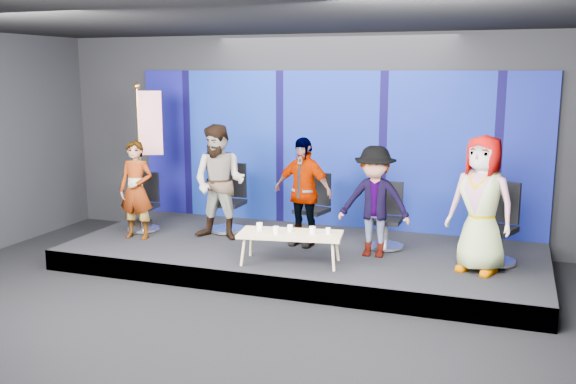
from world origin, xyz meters
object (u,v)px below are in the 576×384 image
at_px(chair_a, 144,212).
at_px(mug_c, 290,228).
at_px(panelist_a, 136,190).
at_px(chair_c, 313,216).
at_px(panelist_d, 374,202).
at_px(chair_d, 386,227).
at_px(mug_a, 259,226).
at_px(mug_e, 328,231).
at_px(chair_e, 496,237).
at_px(mug_b, 276,230).
at_px(panelist_b, 220,183).
at_px(coffee_table, 290,235).
at_px(panelist_e, 481,204).
at_px(mug_d, 312,230).
at_px(flag_stand, 147,152).
at_px(panelist_c, 303,192).
at_px(chair_b, 229,209).

height_order(chair_a, mug_c, chair_a).
xyz_separation_m(panelist_a, chair_c, (2.58, 1.00, -0.44)).
bearing_deg(panelist_d, chair_d, 80.58).
bearing_deg(mug_a, mug_e, 6.15).
height_order(panelist_a, chair_e, panelist_a).
bearing_deg(mug_b, panelist_b, 143.47).
bearing_deg(mug_b, chair_a, 159.19).
distance_m(chair_e, mug_c, 2.81).
distance_m(chair_a, mug_e, 3.49).
height_order(chair_e, coffee_table, chair_e).
relative_size(panelist_e, mug_d, 17.58).
bearing_deg(chair_d, mug_e, -116.66).
bearing_deg(chair_d, panelist_b, -171.05).
relative_size(chair_a, mug_d, 9.27).
relative_size(mug_a, mug_e, 1.19).
distance_m(chair_d, flag_stand, 4.14).
distance_m(panelist_a, coffee_table, 2.78).
distance_m(panelist_c, mug_d, 1.08).
height_order(panelist_d, mug_b, panelist_d).
relative_size(panelist_a, panelist_c, 0.94).
distance_m(chair_b, mug_e, 2.41).
height_order(chair_e, mug_c, chair_e).
height_order(panelist_a, chair_c, panelist_a).
bearing_deg(panelist_e, mug_a, -149.70).
relative_size(panelist_c, chair_e, 1.47).
height_order(chair_b, mug_e, chair_b).
relative_size(chair_c, chair_d, 1.04).
xyz_separation_m(panelist_c, mug_b, (-0.02, -1.06, -0.34)).
xyz_separation_m(panelist_a, panelist_d, (3.71, 0.28, 0.02)).
bearing_deg(flag_stand, mug_a, -49.75).
bearing_deg(mug_b, panelist_c, 88.68).
relative_size(chair_d, mug_e, 11.55).
bearing_deg(chair_d, chair_b, 177.85).
bearing_deg(flag_stand, chair_e, -26.77).
bearing_deg(coffee_table, chair_e, 20.21).
distance_m(chair_d, panelist_d, 0.69).
bearing_deg(panelist_d, flag_stand, 174.12).
bearing_deg(panelist_c, mug_d, -52.29).
relative_size(panelist_a, coffee_table, 1.04).
height_order(mug_c, mug_d, mug_d).
bearing_deg(mug_d, panelist_e, 11.93).
distance_m(panelist_d, panelist_e, 1.48).
bearing_deg(panelist_e, chair_c, -179.75).
xyz_separation_m(chair_a, panelist_c, (2.74, 0.03, 0.51)).
bearing_deg(chair_e, mug_e, -137.38).
xyz_separation_m(coffee_table, mug_c, (-0.03, 0.07, 0.08)).
bearing_deg(chair_e, mug_b, -138.30).
height_order(mug_c, flag_stand, flag_stand).
height_order(chair_d, chair_e, chair_e).
height_order(chair_b, chair_e, chair_e).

